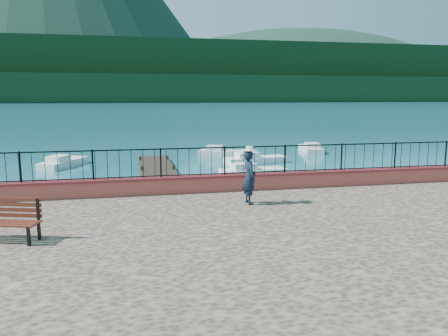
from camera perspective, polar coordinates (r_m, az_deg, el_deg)
name	(u,v)px	position (r m, az deg, el deg)	size (l,w,h in m)	color
ground	(264,261)	(12.30, 5.22, -12.04)	(2000.00, 2000.00, 0.00)	#19596B
parapet	(233,182)	(15.32, 1.19, -1.88)	(28.00, 0.46, 0.58)	#A6493C
railing	(233,161)	(15.19, 1.20, 0.95)	(27.00, 0.05, 0.95)	black
dock	(160,179)	(23.37, -8.33, -1.38)	(2.00, 16.00, 0.30)	#2D231C
far_forest	(134,89)	(310.97, -11.69, 10.07)	(900.00, 60.00, 18.00)	black
foothills	(133,74)	(371.34, -11.86, 11.94)	(900.00, 120.00, 44.00)	black
companion_hill	(296,99)	(613.11, 9.34, 8.89)	(448.00, 384.00, 180.00)	#142D23
park_bench	(1,228)	(11.28, -27.07, -7.05)	(1.86, 1.10, 0.98)	black
person	(249,177)	(13.36, 3.32, -1.21)	(0.61, 0.40, 1.66)	black
hat	(250,148)	(13.23, 3.36, 2.58)	(0.44, 0.44, 0.12)	white
boat_0	(101,189)	(20.16, -15.73, -2.65)	(4.19, 1.30, 0.80)	silver
boat_1	(253,169)	(24.61, 3.83, -0.17)	(3.74, 1.30, 0.80)	silver
boat_2	(256,157)	(29.38, 4.16, 1.40)	(4.21, 1.30, 0.80)	white
boat_3	(64,160)	(29.86, -20.22, 0.96)	(3.92, 1.30, 0.80)	silver
boat_4	(221,151)	(32.94, -0.38, 2.29)	(3.33, 1.30, 0.80)	silver
boat_5	(311,147)	(36.03, 11.25, 2.72)	(3.87, 1.30, 0.80)	silver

